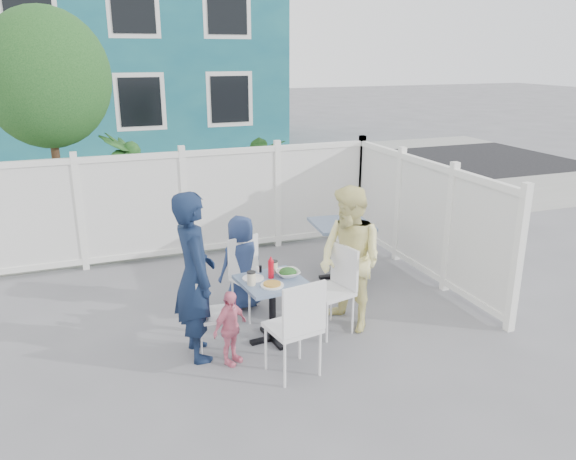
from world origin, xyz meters
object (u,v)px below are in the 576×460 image
object	(u,v)px
spare_table	(341,235)
boy	(242,263)
chair_near	(297,322)
main_table	(272,294)
chair_right	(336,283)
man	(195,276)
woman	(350,259)
chair_left	(206,308)
chair_back	(249,270)
toddler	(230,328)

from	to	relation	value
spare_table	boy	world-z (taller)	boy
chair_near	main_table	bearing A→B (deg)	78.69
spare_table	chair_near	bearing A→B (deg)	-124.75
main_table	boy	world-z (taller)	boy
chair_near	chair_right	bearing A→B (deg)	35.14
spare_table	man	xyz separation A→B (m)	(-2.25, -1.35, 0.25)
main_table	woman	bearing A→B (deg)	-0.33
man	woman	bearing A→B (deg)	-91.57
man	boy	size ratio (longest dim) A/B	1.50
chair_left	chair_back	distance (m)	1.01
chair_left	chair_right	distance (m)	1.44
man	toddler	xyz separation A→B (m)	(0.27, -0.28, -0.47)
chair_right	woman	xyz separation A→B (m)	(0.17, 0.01, 0.24)
spare_table	chair_near	world-z (taller)	chair_near
chair_right	chair_near	size ratio (longest dim) A/B	0.97
spare_table	man	size ratio (longest dim) A/B	0.47
chair_right	boy	distance (m)	1.22
chair_left	chair_back	world-z (taller)	chair_back
spare_table	chair_back	xyz separation A→B (m)	(-1.47, -0.60, -0.08)
chair_right	main_table	bearing A→B (deg)	75.20
chair_back	spare_table	bearing A→B (deg)	-176.57
main_table	chair_right	world-z (taller)	chair_right
chair_left	man	xyz separation A→B (m)	(-0.10, -0.01, 0.36)
chair_right	man	bearing A→B (deg)	76.61
chair_right	chair_back	distance (m)	1.07
man	woman	distance (m)	1.71
spare_table	chair_right	size ratio (longest dim) A/B	0.85
spare_table	toddler	distance (m)	2.57
man	chair_right	bearing A→B (deg)	-91.91
chair_left	toddler	distance (m)	0.35
main_table	chair_left	size ratio (longest dim) A/B	0.85
toddler	woman	bearing A→B (deg)	-22.15
main_table	chair_near	bearing A→B (deg)	-91.27
woman	spare_table	bearing A→B (deg)	140.81
spare_table	chair_back	world-z (taller)	chair_back
main_table	boy	size ratio (longest dim) A/B	0.63
chair_back	boy	distance (m)	0.18
main_table	chair_right	xyz separation A→B (m)	(0.73, -0.02, 0.03)
boy	spare_table	bearing A→B (deg)	-179.34
woman	toddler	world-z (taller)	woman
main_table	chair_right	distance (m)	0.73
man	toddler	size ratio (longest dim) A/B	2.23
chair_left	chair_back	size ratio (longest dim) A/B	0.93
spare_table	woman	distance (m)	1.45
chair_back	chair_near	distance (m)	1.50
spare_table	boy	bearing A→B (deg)	-164.05
chair_back	chair_near	world-z (taller)	chair_near
spare_table	woman	size ratio (longest dim) A/B	0.51
chair_back	boy	xyz separation A→B (m)	(-0.04, 0.17, 0.04)
chair_right	toddler	distance (m)	1.31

